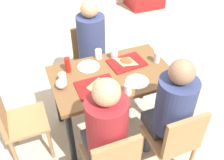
% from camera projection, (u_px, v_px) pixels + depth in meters
% --- Properties ---
extents(ground_plane, '(10.00, 10.00, 0.02)m').
position_uv_depth(ground_plane, '(112.00, 126.00, 3.00)').
color(ground_plane, '#B7A893').
extents(main_table, '(1.18, 0.72, 0.77)m').
position_uv_depth(main_table, '(112.00, 83.00, 2.58)').
color(main_table, brown).
rests_on(main_table, ground_plane).
extents(chair_near_right, '(0.40, 0.40, 0.86)m').
position_uv_depth(chair_near_right, '(175.00, 139.00, 2.22)').
color(chair_near_right, '#9E7247').
rests_on(chair_near_right, ground_plane).
extents(chair_far_side, '(0.40, 0.40, 0.86)m').
position_uv_depth(chair_far_side, '(90.00, 56.00, 3.20)').
color(chair_far_side, '#9E7247').
rests_on(chair_far_side, ground_plane).
extents(chair_left_end, '(0.40, 0.40, 0.86)m').
position_uv_depth(chair_left_end, '(15.00, 120.00, 2.39)').
color(chair_left_end, '#9E7247').
rests_on(chair_left_end, ground_plane).
extents(person_in_red, '(0.32, 0.42, 1.27)m').
position_uv_depth(person_in_red, '(106.00, 129.00, 2.00)').
color(person_in_red, '#383842').
rests_on(person_in_red, ground_plane).
extents(person_in_brown_jacket, '(0.32, 0.42, 1.27)m').
position_uv_depth(person_in_brown_jacket, '(171.00, 108.00, 2.17)').
color(person_in_brown_jacket, '#383842').
rests_on(person_in_brown_jacket, ground_plane).
extents(person_far_side, '(0.32, 0.42, 1.27)m').
position_uv_depth(person_far_side, '(93.00, 44.00, 2.94)').
color(person_far_side, '#383842').
rests_on(person_far_side, ground_plane).
extents(tray_red_near, '(0.36, 0.26, 0.02)m').
position_uv_depth(tray_red_near, '(96.00, 86.00, 2.35)').
color(tray_red_near, '#B21414').
rests_on(tray_red_near, main_table).
extents(tray_red_far, '(0.38, 0.29, 0.02)m').
position_uv_depth(tray_red_far, '(127.00, 63.00, 2.64)').
color(tray_red_far, '#B21414').
rests_on(tray_red_far, main_table).
extents(paper_plate_center, '(0.22, 0.22, 0.01)m').
position_uv_depth(paper_plate_center, '(88.00, 66.00, 2.59)').
color(paper_plate_center, white).
rests_on(paper_plate_center, main_table).
extents(paper_plate_near_edge, '(0.22, 0.22, 0.01)m').
position_uv_depth(paper_plate_near_edge, '(137.00, 82.00, 2.41)').
color(paper_plate_near_edge, white).
rests_on(paper_plate_near_edge, main_table).
extents(pizza_slice_a, '(0.22, 0.24, 0.02)m').
position_uv_depth(pizza_slice_a, '(99.00, 86.00, 2.33)').
color(pizza_slice_a, '#DBAD60').
rests_on(pizza_slice_a, tray_red_near).
extents(pizza_slice_b, '(0.23, 0.23, 0.02)m').
position_uv_depth(pizza_slice_b, '(126.00, 61.00, 2.63)').
color(pizza_slice_b, '#DBAD60').
rests_on(pizza_slice_b, tray_red_far).
extents(plastic_cup_a, '(0.07, 0.07, 0.10)m').
position_uv_depth(plastic_cup_a, '(99.00, 54.00, 2.68)').
color(plastic_cup_a, white).
rests_on(plastic_cup_a, main_table).
extents(plastic_cup_b, '(0.07, 0.07, 0.10)m').
position_uv_depth(plastic_cup_b, '(128.00, 89.00, 2.26)').
color(plastic_cup_b, white).
rests_on(plastic_cup_b, main_table).
extents(plastic_cup_c, '(0.07, 0.07, 0.10)m').
position_uv_depth(plastic_cup_c, '(63.00, 78.00, 2.38)').
color(plastic_cup_c, white).
rests_on(plastic_cup_c, main_table).
extents(plastic_cup_d, '(0.07, 0.07, 0.10)m').
position_uv_depth(plastic_cup_d, '(114.00, 55.00, 2.67)').
color(plastic_cup_d, white).
rests_on(plastic_cup_d, main_table).
extents(soda_can, '(0.07, 0.07, 0.12)m').
position_uv_depth(soda_can, '(157.00, 57.00, 2.62)').
color(soda_can, '#B7BCC6').
rests_on(soda_can, main_table).
extents(condiment_bottle, '(0.06, 0.06, 0.16)m').
position_uv_depth(condiment_bottle, '(68.00, 65.00, 2.49)').
color(condiment_bottle, red).
rests_on(condiment_bottle, main_table).
extents(foil_bundle, '(0.10, 0.10, 0.10)m').
position_uv_depth(foil_bundle, '(61.00, 84.00, 2.32)').
color(foil_bundle, silver).
rests_on(foil_bundle, main_table).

